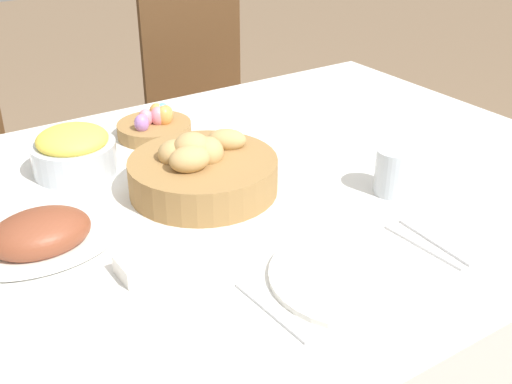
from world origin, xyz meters
TOP-DOWN VIEW (x-y plane):
  - dining_table at (0.00, 0.00)m, footprint 1.60×1.17m
  - chair_far_right at (0.47, 0.96)m, footprint 0.45×0.45m
  - bread_basket at (-0.08, 0.04)m, footprint 0.31×0.31m
  - egg_basket at (-0.03, 0.36)m, footprint 0.18×0.18m
  - ham_platter at (-0.42, 0.01)m, footprint 0.28×0.19m
  - pineapple_bowl at (-0.27, 0.27)m, footprint 0.18×0.18m
  - dinner_plate at (-0.02, -0.37)m, footprint 0.28×0.28m
  - fork at (-0.19, -0.37)m, footprint 0.02×0.17m
  - knife at (0.14, -0.37)m, footprint 0.02×0.17m
  - spoon at (0.17, -0.37)m, footprint 0.02×0.17m
  - drinking_cup at (0.25, -0.18)m, footprint 0.08×0.08m
  - butter_dish at (-0.29, -0.16)m, footprint 0.10×0.06m

SIDE VIEW (x-z plane):
  - dining_table at x=0.00m, z-range 0.00..0.72m
  - chair_far_right at x=0.47m, z-range 0.02..1.01m
  - fork at x=-0.19m, z-range 0.72..0.73m
  - knife at x=0.14m, z-range 0.72..0.73m
  - spoon at x=0.17m, z-range 0.72..0.73m
  - dinner_plate at x=-0.02m, z-range 0.72..0.73m
  - butter_dish at x=-0.29m, z-range 0.72..0.76m
  - ham_platter at x=-0.42m, z-range 0.71..0.79m
  - egg_basket at x=-0.03m, z-range 0.71..0.79m
  - bread_basket at x=-0.08m, z-range 0.71..0.83m
  - drinking_cup at x=0.25m, z-range 0.72..0.82m
  - pineapple_bowl at x=-0.27m, z-range 0.72..0.83m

